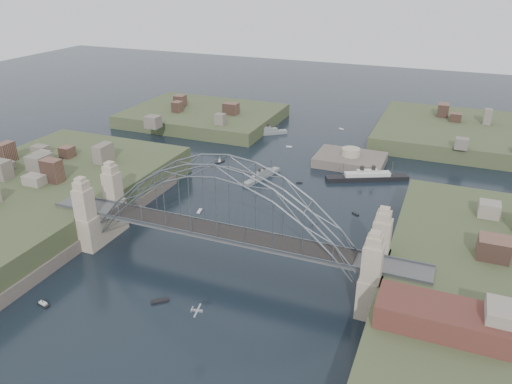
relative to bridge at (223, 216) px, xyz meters
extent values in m
plane|color=black|center=(0.00, 0.00, -12.32)|extent=(500.00, 500.00, 0.00)
cube|color=#4E4E51|center=(0.00, 0.00, -4.32)|extent=(84.00, 6.00, 0.70)
cube|color=#52595F|center=(0.00, -3.00, -3.77)|extent=(84.00, 0.25, 0.50)
cube|color=#52595F|center=(0.00, 3.00, -3.77)|extent=(84.00, 0.25, 0.50)
cube|color=black|center=(0.00, 0.00, -3.77)|extent=(55.20, 5.20, 0.35)
cube|color=tan|center=(-31.50, -5.00, -3.47)|extent=(3.40, 3.40, 17.70)
cube|color=tan|center=(-31.50, 5.00, -3.47)|extent=(3.40, 3.40, 17.70)
cube|color=tan|center=(31.50, -5.00, -3.47)|extent=(3.40, 3.40, 17.70)
cube|color=tan|center=(31.50, 5.00, -3.47)|extent=(3.40, 3.40, 17.70)
cube|color=tan|center=(-31.50, 0.00, -8.32)|extent=(4.08, 13.80, 8.00)
cube|color=tan|center=(31.50, 0.00, -8.32)|extent=(4.08, 13.80, 8.00)
cube|color=#3E492A|center=(-58.00, 0.00, -10.32)|extent=(50.00, 90.00, 12.00)
cube|color=#594F48|center=(-35.50, 0.00, -11.32)|extent=(6.00, 70.00, 4.00)
cube|color=#594F48|center=(35.50, 0.00, -11.32)|extent=(6.00, 70.00, 4.00)
cube|color=#3E492A|center=(-55.00, 95.00, -11.82)|extent=(60.00, 45.00, 9.00)
cube|color=#3E492A|center=(50.00, 110.00, -11.57)|extent=(70.00, 55.00, 9.50)
cube|color=#594F48|center=(12.00, 70.00, -12.82)|extent=(22.00, 16.00, 7.00)
cylinder|color=tan|center=(12.00, 70.00, -8.12)|extent=(6.00, 6.00, 2.40)
cube|color=#592D26|center=(44.00, -14.00, -2.32)|extent=(20.00, 8.00, 4.00)
cube|color=gray|center=(-10.35, 48.09, -11.96)|extent=(6.44, 16.32, 1.45)
cube|color=gray|center=(-10.35, 48.09, -10.87)|extent=(3.96, 9.09, 1.09)
cube|color=gray|center=(-10.35, 48.09, -10.06)|extent=(2.24, 4.25, 0.73)
cylinder|color=black|center=(-10.65, 46.99, -9.42)|extent=(0.78, 0.78, 1.45)
cylinder|color=black|center=(-10.04, 49.20, -9.42)|extent=(0.78, 0.78, 1.45)
cylinder|color=#52595F|center=(-11.65, 43.37, -9.60)|extent=(0.15, 0.15, 3.63)
cylinder|color=#52595F|center=(-9.04, 52.81, -9.60)|extent=(0.15, 0.15, 3.63)
cube|color=gray|center=(-24.98, 88.48, -11.89)|extent=(15.26, 12.01, 1.72)
cube|color=gray|center=(-24.98, 88.48, -10.61)|extent=(8.67, 6.99, 1.29)
cube|color=gray|center=(-24.98, 88.48, -9.64)|extent=(4.23, 3.57, 0.86)
cylinder|color=black|center=(-25.95, 87.78, -8.89)|extent=(0.85, 0.85, 1.72)
cylinder|color=black|center=(-24.01, 89.19, -8.89)|extent=(0.85, 0.85, 1.72)
cylinder|color=#52595F|center=(-29.14, 85.45, -9.11)|extent=(0.17, 0.17, 4.29)
cylinder|color=#52595F|center=(-20.82, 91.52, -9.11)|extent=(0.17, 0.17, 4.29)
cube|color=black|center=(19.58, 58.96, -11.87)|extent=(23.98, 13.93, 1.82)
cube|color=silver|center=(19.58, 58.96, -10.51)|extent=(13.48, 8.28, 1.36)
cube|color=silver|center=(19.58, 58.96, -9.49)|extent=(6.44, 4.40, 0.91)
cylinder|color=black|center=(18.00, 58.20, -8.69)|extent=(1.23, 1.23, 1.82)
cylinder|color=black|center=(21.15, 59.72, -8.69)|extent=(1.23, 1.23, 1.82)
cylinder|color=#52595F|center=(12.83, 55.70, -8.92)|extent=(0.18, 0.18, 4.54)
cylinder|color=#52595F|center=(26.32, 62.22, -8.92)|extent=(0.18, 0.18, 4.54)
cube|color=#9EA0A5|center=(6.13, -23.00, -5.67)|extent=(1.87, 0.68, 0.32)
cube|color=#9EA0A5|center=(6.13, -23.00, -5.61)|extent=(1.00, 3.66, 0.07)
cube|color=#9EA0A5|center=(5.23, -23.18, -5.49)|extent=(0.39, 1.16, 0.40)
cube|color=silver|center=(-17.31, 21.00, -12.17)|extent=(1.23, 2.48, 0.45)
cube|color=silver|center=(12.60, 25.67, -12.17)|extent=(1.70, 1.21, 0.45)
cube|color=silver|center=(-6.25, -16.00, -12.17)|extent=(3.25, 3.04, 0.45)
cube|color=silver|center=(21.16, 34.93, -12.17)|extent=(2.08, 1.79, 0.45)
cube|color=silver|center=(-28.11, 55.28, -12.17)|extent=(2.24, 3.76, 0.45)
cylinder|color=#52595F|center=(-28.11, 55.28, -11.12)|extent=(0.08, 0.08, 2.20)
cone|color=silver|center=(-28.11, 55.28, -11.12)|extent=(1.34, 1.49, 1.92)
cube|color=silver|center=(1.38, 48.91, -12.17)|extent=(1.91, 1.30, 0.45)
cube|color=silver|center=(-11.73, 78.30, -12.17)|extent=(2.20, 1.02, 0.45)
cube|color=silver|center=(34.93, 10.77, -12.17)|extent=(1.09, 2.50, 0.45)
cube|color=silver|center=(-26.23, -25.36, -12.17)|extent=(2.90, 1.45, 0.45)
cube|color=silver|center=(-26.23, -25.36, -11.77)|extent=(1.78, 1.09, 0.40)
cylinder|color=black|center=(-26.23, -25.36, -11.32)|extent=(0.16, 0.16, 0.70)
cube|color=silver|center=(0.70, 106.10, -12.17)|extent=(2.25, 1.72, 0.45)
camera|label=1|loc=(40.36, -81.01, 46.78)|focal=34.66mm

